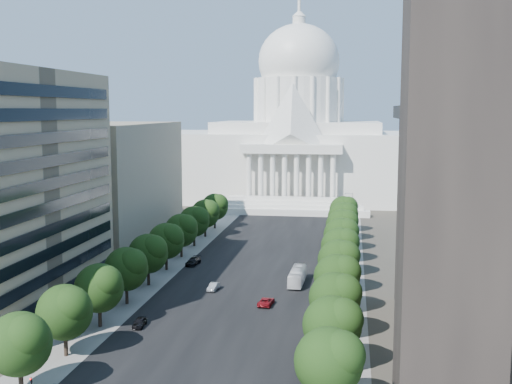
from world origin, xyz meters
The scene contains 36 objects.
road_asphalt centered at (0.00, 90.00, 0.00)m, with size 30.00×260.00×0.01m, color black.
sidewalk_left centered at (-19.00, 90.00, 0.00)m, with size 8.00×260.00×0.02m, color gray.
sidewalk_right centered at (19.00, 90.00, 0.00)m, with size 8.00×260.00×0.02m, color gray.
capitol centered at (0.00, 184.89, 20.01)m, with size 120.00×56.00×73.00m.
office_block_left_far centered at (-48.00, 100.00, 15.00)m, with size 38.00×52.00×30.00m, color gray.
tree_l_a centered at (-17.66, 11.81, 6.45)m, with size 7.79×7.60×9.97m.
tree_l_b centered at (-17.66, 23.81, 6.45)m, with size 7.79×7.60×9.97m.
tree_l_c centered at (-17.66, 35.81, 6.45)m, with size 7.79×7.60×9.97m.
tree_l_d centered at (-17.66, 47.81, 6.45)m, with size 7.79×7.60×9.97m.
tree_l_e centered at (-17.66, 59.81, 6.45)m, with size 7.79×7.60×9.97m.
tree_l_f centered at (-17.66, 71.81, 6.45)m, with size 7.79×7.60×9.97m.
tree_l_g centered at (-17.66, 83.81, 6.45)m, with size 7.79×7.60×9.97m.
tree_l_h centered at (-17.66, 95.81, 6.45)m, with size 7.79×7.60×9.97m.
tree_l_i centered at (-17.66, 107.81, 6.45)m, with size 7.79×7.60×9.97m.
tree_l_j centered at (-17.66, 119.81, 6.45)m, with size 7.79×7.60×9.97m.
tree_r_a centered at (18.34, 11.81, 6.45)m, with size 7.79×7.60×9.97m.
tree_r_b centered at (18.34, 23.81, 6.45)m, with size 7.79×7.60×9.97m.
tree_r_c centered at (18.34, 35.81, 6.45)m, with size 7.79×7.60×9.97m.
tree_r_d centered at (18.34, 47.81, 6.45)m, with size 7.79×7.60×9.97m.
tree_r_e centered at (18.34, 59.81, 6.45)m, with size 7.79×7.60×9.97m.
tree_r_f centered at (18.34, 71.81, 6.45)m, with size 7.79×7.60×9.97m.
tree_r_g centered at (18.34, 83.81, 6.45)m, with size 7.79×7.60×9.97m.
tree_r_h centered at (18.34, 95.81, 6.45)m, with size 7.79×7.60×9.97m.
tree_r_i centered at (18.34, 107.81, 6.45)m, with size 7.79×7.60×9.97m.
tree_r_j centered at (18.34, 119.81, 6.45)m, with size 7.79×7.60×9.97m.
streetlight_a centered at (19.90, 10.00, 5.82)m, with size 2.61×0.44×9.00m.
streetlight_b centered at (19.90, 35.00, 5.82)m, with size 2.61×0.44×9.00m.
streetlight_c centered at (19.90, 60.00, 5.82)m, with size 2.61×0.44×9.00m.
streetlight_d centered at (19.90, 85.00, 5.82)m, with size 2.61×0.44×9.00m.
streetlight_e centered at (19.90, 110.00, 5.82)m, with size 2.61×0.44×9.00m.
streetlight_f centered at (19.90, 135.00, 5.82)m, with size 2.61×0.44×9.00m.
car_dark_a centered at (-11.94, 36.85, 0.69)m, with size 1.63×4.06×1.38m, color black.
car_silver centered at (-4.93, 58.35, 0.67)m, with size 1.43×4.09×1.35m, color #ACAEB4.
car_red centered at (5.97, 50.61, 0.67)m, with size 2.24×4.86×1.35m, color maroon.
car_dark_b centered at (-13.50, 76.98, 0.76)m, with size 2.14×5.25×1.52m, color black.
city_bus centered at (10.08, 65.15, 1.49)m, with size 2.51×10.73×2.99m, color white.
Camera 1 is at (20.11, -55.11, 33.31)m, focal length 45.00 mm.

